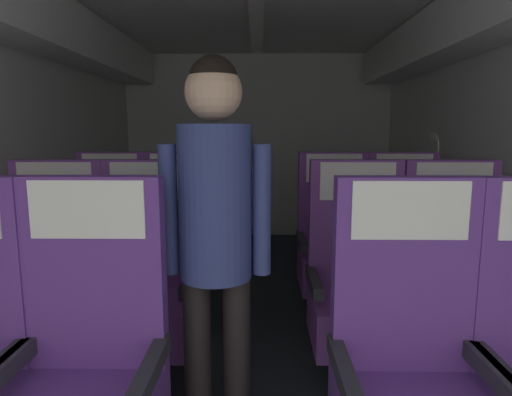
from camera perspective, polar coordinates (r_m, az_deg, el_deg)
The scene contains 13 objects.
ground at distance 2.93m, azimuth -0.27°, elevation -18.37°, with size 3.52×6.11×0.02m, color #23282D.
fuselage_shell at distance 2.88m, azimuth -0.18°, elevation 15.21°, with size 3.40×5.76×2.30m.
seat_a_left_aisle at distance 1.70m, azimuth -21.24°, elevation -21.23°, with size 0.52×0.46×1.17m.
seat_a_right_window at distance 1.67m, azimuth 19.47°, elevation -21.74°, with size 0.52×0.46×1.17m.
seat_b_left_window at distance 2.57m, azimuth -24.82°, elevation -10.94°, with size 0.52×0.46×1.17m.
seat_b_left_aisle at distance 2.41m, azimuth -13.98°, elevation -11.70°, with size 0.52×0.46×1.17m.
seat_b_right_aisle at distance 2.54m, azimuth 24.40°, elevation -11.13°, with size 0.52×0.46×1.17m.
seat_b_right_window at distance 2.40m, azimuth 13.11°, elevation -11.79°, with size 0.52×0.46×1.17m.
seat_c_left_window at distance 3.31m, azimuth -18.57°, elevation -6.23°, with size 0.52×0.46×1.17m.
seat_c_left_aisle at distance 3.17m, azimuth -10.20°, elevation -6.53°, with size 0.52×0.46×1.17m.
seat_c_right_aisle at distance 3.26m, azimuth 18.77°, elevation -6.47°, with size 0.52×0.46×1.17m.
seat_c_right_window at distance 3.16m, azimuth 10.14°, elevation -6.62°, with size 0.52×0.46×1.17m.
flight_attendant at distance 1.69m, azimuth -5.34°, elevation -2.80°, with size 0.43×0.28×1.60m.
Camera 1 is at (0.05, 0.25, 1.33)m, focal length 30.58 mm.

